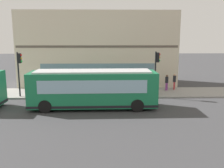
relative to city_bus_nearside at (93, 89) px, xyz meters
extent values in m
plane|color=#38383A|center=(0.37, -0.20, -1.55)|extent=(120.00, 120.00, 0.00)
cube|color=gray|center=(5.06, -0.20, -1.48)|extent=(4.19, 40.00, 0.15)
cube|color=beige|center=(10.19, -0.20, 2.63)|extent=(6.05, 17.44, 8.37)
cube|color=brown|center=(7.31, -0.20, 3.05)|extent=(0.36, 17.10, 0.24)
cube|color=slate|center=(7.21, -0.20, 0.05)|extent=(0.12, 12.21, 2.40)
cube|color=#197247|center=(0.00, -0.02, 0.05)|extent=(2.59, 10.02, 2.70)
cube|color=silver|center=(0.00, -0.02, 1.46)|extent=(2.21, 9.02, 0.12)
cube|color=#8CB2C6|center=(-0.05, 4.96, 0.50)|extent=(2.20, 0.10, 1.20)
cube|color=#8CB2C6|center=(1.27, 0.00, 0.45)|extent=(0.14, 8.20, 1.00)
cube|color=#8CB2C6|center=(-1.27, -0.03, 0.45)|extent=(0.14, 8.20, 1.00)
cube|color=black|center=(0.00, -0.02, -1.12)|extent=(2.63, 10.06, 0.20)
cylinder|color=black|center=(1.12, 3.60, -1.05)|extent=(0.31, 1.00, 1.00)
cylinder|color=black|center=(-1.18, 3.57, -1.05)|extent=(0.31, 1.00, 1.00)
cylinder|color=black|center=(1.18, -3.40, -1.05)|extent=(0.31, 1.00, 1.00)
cylinder|color=black|center=(-1.12, -3.43, -1.05)|extent=(0.31, 1.00, 1.00)
cylinder|color=black|center=(3.57, -5.68, 0.68)|extent=(0.14, 0.14, 4.16)
cube|color=black|center=(3.57, -5.87, 2.20)|extent=(0.32, 0.24, 0.90)
sphere|color=red|center=(3.57, -6.00, 2.48)|extent=(0.20, 0.20, 0.20)
sphere|color=yellow|center=(3.57, -6.00, 2.20)|extent=(0.20, 0.20, 0.20)
sphere|color=green|center=(3.57, -6.00, 1.92)|extent=(0.20, 0.20, 0.20)
cylinder|color=black|center=(3.54, 7.00, 0.66)|extent=(0.14, 0.14, 4.12)
cube|color=black|center=(3.54, 6.81, 2.16)|extent=(0.32, 0.24, 0.90)
sphere|color=red|center=(3.54, 6.68, 2.44)|extent=(0.20, 0.20, 0.20)
sphere|color=yellow|center=(3.54, 6.68, 2.16)|extent=(0.20, 0.20, 0.20)
sphere|color=green|center=(3.54, 6.68, 1.88)|extent=(0.20, 0.20, 0.20)
cylinder|color=gold|center=(6.33, -3.75, -1.13)|extent=(0.24, 0.24, 0.55)
sphere|color=gold|center=(6.33, -3.75, -0.77)|extent=(0.22, 0.22, 0.22)
cylinder|color=gold|center=(6.33, -3.92, -1.08)|extent=(0.10, 0.12, 0.10)
cylinder|color=gold|center=(6.50, -3.75, -1.08)|extent=(0.12, 0.10, 0.10)
cylinder|color=gold|center=(5.61, -1.64, -0.98)|extent=(0.14, 0.14, 0.85)
cylinder|color=gold|center=(5.43, -1.68, -0.98)|extent=(0.14, 0.14, 0.85)
cylinder|color=gold|center=(5.52, -1.66, -0.22)|extent=(0.32, 0.32, 0.67)
sphere|color=#9E704C|center=(5.52, -1.66, 0.22)|extent=(0.23, 0.23, 0.23)
cylinder|color=#99994C|center=(5.54, 3.07, -0.99)|extent=(0.14, 0.14, 0.83)
cylinder|color=#99994C|center=(5.41, 2.94, -0.99)|extent=(0.14, 0.14, 0.83)
cylinder|color=#B23338|center=(5.48, 3.01, -0.25)|extent=(0.32, 0.32, 0.65)
sphere|color=brown|center=(5.48, 3.01, 0.19)|extent=(0.22, 0.22, 0.22)
cylinder|color=#8C3F8C|center=(5.71, -7.28, -1.01)|extent=(0.14, 0.14, 0.79)
cylinder|color=#8C3F8C|center=(5.82, -7.43, -1.01)|extent=(0.14, 0.14, 0.79)
cylinder|color=black|center=(5.76, -7.36, -0.31)|extent=(0.32, 0.32, 0.62)
sphere|color=brown|center=(5.76, -7.36, 0.11)|extent=(0.21, 0.21, 0.21)
cylinder|color=#B23338|center=(6.07, -8.22, -1.00)|extent=(0.14, 0.14, 0.81)
cylinder|color=#B23338|center=(6.23, -8.31, -1.00)|extent=(0.14, 0.14, 0.81)
cylinder|color=black|center=(6.15, -8.27, -0.28)|extent=(0.32, 0.32, 0.64)
sphere|color=tan|center=(6.15, -8.27, 0.15)|extent=(0.22, 0.22, 0.22)
cube|color=#197233|center=(4.57, -3.07, -0.95)|extent=(0.44, 0.40, 0.90)
cube|color=#8CB2C6|center=(4.57, -3.28, -0.77)|extent=(0.35, 0.03, 0.30)
camera|label=1|loc=(-19.62, -0.96, 4.26)|focal=40.33mm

